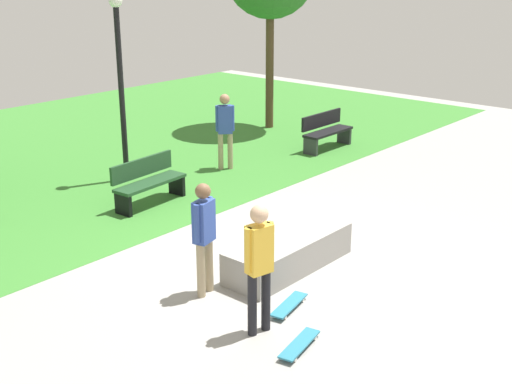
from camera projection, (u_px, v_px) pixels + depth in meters
ground_plane at (274, 261)px, 10.85m from camera, size 28.00×28.00×0.00m
grass_lawn at (9, 165)px, 15.86m from camera, size 26.60×11.85×0.01m
concrete_ledge at (289, 253)px, 10.51m from camera, size 2.30×0.79×0.51m
backpack_on_ledge at (264, 235)px, 10.11m from camera, size 0.34×0.30×0.32m
skater_performing_trick at (259, 259)px, 8.44m from camera, size 0.42×0.26×1.75m
skater_watching at (204, 231)px, 9.48m from camera, size 0.42×0.27×1.68m
skateboard_by_ledge at (299, 344)px, 8.37m from camera, size 0.82×0.35×0.08m
skateboard_spare at (289, 305)px, 9.33m from camera, size 0.82×0.36×0.08m
park_bench_far_right at (326, 130)px, 17.12m from camera, size 1.60×0.47×0.91m
park_bench_center_lawn at (148, 181)px, 13.22m from camera, size 1.63×0.59×0.91m
lamp_post at (120, 70)px, 14.05m from camera, size 0.28×0.28×3.94m
pedestrian_with_backpack at (225, 124)px, 15.28m from camera, size 0.44×0.45×1.75m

